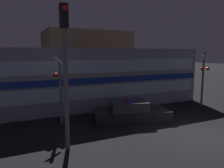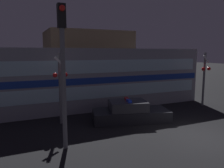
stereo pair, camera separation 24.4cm
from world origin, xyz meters
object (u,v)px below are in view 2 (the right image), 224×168
Objects in this scene: train at (97,78)px; crossing_signal_near at (204,76)px; police_car at (130,113)px; traffic_light_corner at (63,64)px.

train is 7.79m from crossing_signal_near.
train reaches higher than police_car.
police_car is (0.48, -4.08, -1.61)m from train.
traffic_light_corner is at bearing -164.00° from crossing_signal_near.
train is 3.40× the size of police_car.
police_car is at bearing -172.00° from crossing_signal_near.
police_car is at bearing 27.41° from traffic_light_corner.
crossing_signal_near is (7.12, -3.15, 0.09)m from train.
traffic_light_corner is at bearing -120.62° from train.
police_car is 0.81× the size of traffic_light_corner.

